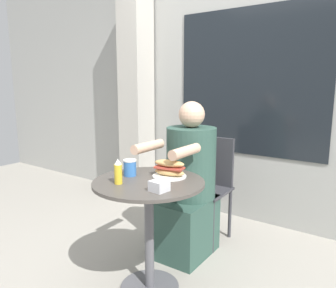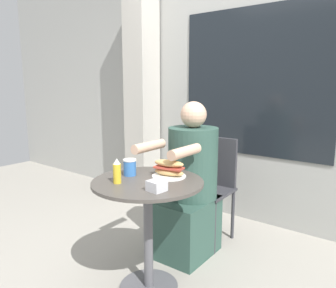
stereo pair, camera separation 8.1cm
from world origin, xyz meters
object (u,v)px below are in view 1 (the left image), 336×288
seated_diner (188,190)px  condiment_bottle (118,172)px  diner_chair (210,178)px  sandwich_on_plate (169,169)px  drink_cup (130,168)px  cafe_table (149,211)px

seated_diner → condiment_bottle: bearing=84.1°
diner_chair → condiment_bottle: (-0.05, -1.05, 0.28)m
diner_chair → sandwich_on_plate: size_ratio=3.96×
seated_diner → drink_cup: (-0.12, -0.53, 0.27)m
seated_diner → sandwich_on_plate: (0.10, -0.40, 0.27)m
cafe_table → diner_chair: (-0.06, 0.90, -0.01)m
drink_cup → condiment_bottle: bearing=-70.3°
sandwich_on_plate → cafe_table: bearing=-109.2°
condiment_bottle → sandwich_on_plate: bearing=61.7°
diner_chair → seated_diner: (0.00, -0.35, -0.01)m
seated_diner → diner_chair: bearing=-90.8°
sandwich_on_plate → condiment_bottle: 0.34m
cafe_table → sandwich_on_plate: (0.05, 0.15, 0.25)m
cafe_table → seated_diner: seated_diner is taller
sandwich_on_plate → drink_cup: (-0.22, -0.13, 0.01)m
drink_cup → condiment_bottle: condiment_bottle is taller
cafe_table → sandwich_on_plate: 0.29m
cafe_table → seated_diner: bearing=95.5°
cafe_table → drink_cup: (-0.17, 0.02, 0.25)m
sandwich_on_plate → drink_cup: size_ratio=2.05×
cafe_table → diner_chair: bearing=93.6°
seated_diner → condiment_bottle: seated_diner is taller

